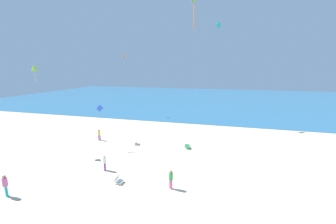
{
  "coord_description": "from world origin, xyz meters",
  "views": [
    {
      "loc": [
        4.53,
        -8.54,
        8.63
      ],
      "look_at": [
        0.0,
        8.54,
        4.95
      ],
      "focal_mm": 22.12,
      "sensor_mm": 36.0,
      "label": 1
    }
  ],
  "objects_px": {
    "kite_lime": "(34,68)",
    "kite_teal": "(219,25)",
    "kite_blue": "(100,109)",
    "person_4": "(171,178)",
    "beach_chair_far_right": "(136,142)",
    "person_3": "(5,184)",
    "person_0": "(105,162)",
    "person_1": "(99,134)",
    "kite_orange": "(123,55)",
    "beach_chair_near_camera": "(188,146)",
    "beach_chair_mid_beach": "(118,180)"
  },
  "relations": [
    {
      "from": "kite_orange",
      "to": "kite_blue",
      "type": "relative_size",
      "value": 1.22
    },
    {
      "from": "person_0",
      "to": "kite_lime",
      "type": "height_order",
      "value": "kite_lime"
    },
    {
      "from": "person_4",
      "to": "kite_blue",
      "type": "xyz_separation_m",
      "value": [
        -9.25,
        5.73,
        3.65
      ]
    },
    {
      "from": "beach_chair_near_camera",
      "to": "kite_teal",
      "type": "xyz_separation_m",
      "value": [
        2.36,
        10.94,
        14.51
      ]
    },
    {
      "from": "person_4",
      "to": "kite_lime",
      "type": "relative_size",
      "value": 0.83
    },
    {
      "from": "kite_orange",
      "to": "kite_blue",
      "type": "xyz_separation_m",
      "value": [
        5.4,
        -16.79,
        -6.6
      ]
    },
    {
      "from": "person_3",
      "to": "kite_orange",
      "type": "height_order",
      "value": "kite_orange"
    },
    {
      "from": "kite_blue",
      "to": "kite_teal",
      "type": "distance_m",
      "value": 20.34
    },
    {
      "from": "person_1",
      "to": "beach_chair_mid_beach",
      "type": "bearing_deg",
      "value": -178.2
    },
    {
      "from": "kite_blue",
      "to": "kite_teal",
      "type": "bearing_deg",
      "value": 49.14
    },
    {
      "from": "person_0",
      "to": "kite_orange",
      "type": "height_order",
      "value": "kite_orange"
    },
    {
      "from": "beach_chair_near_camera",
      "to": "person_0",
      "type": "xyz_separation_m",
      "value": [
        -6.09,
        -6.82,
        0.56
      ]
    },
    {
      "from": "beach_chair_mid_beach",
      "to": "beach_chair_far_right",
      "type": "bearing_deg",
      "value": 107.93
    },
    {
      "from": "beach_chair_mid_beach",
      "to": "kite_lime",
      "type": "bearing_deg",
      "value": 164.21
    },
    {
      "from": "person_3",
      "to": "kite_lime",
      "type": "height_order",
      "value": "kite_lime"
    },
    {
      "from": "kite_orange",
      "to": "kite_blue",
      "type": "height_order",
      "value": "kite_orange"
    },
    {
      "from": "person_0",
      "to": "kite_blue",
      "type": "height_order",
      "value": "kite_blue"
    },
    {
      "from": "beach_chair_far_right",
      "to": "person_0",
      "type": "height_order",
      "value": "person_0"
    },
    {
      "from": "person_3",
      "to": "person_4",
      "type": "distance_m",
      "value": 11.37
    },
    {
      "from": "beach_chair_far_right",
      "to": "person_0",
      "type": "xyz_separation_m",
      "value": [
        -0.03,
        -6.54,
        0.53
      ]
    },
    {
      "from": "kite_blue",
      "to": "person_1",
      "type": "bearing_deg",
      "value": 129.14
    },
    {
      "from": "person_4",
      "to": "beach_chair_near_camera",
      "type": "bearing_deg",
      "value": -141.33
    },
    {
      "from": "beach_chair_far_right",
      "to": "kite_orange",
      "type": "bearing_deg",
      "value": 83.26
    },
    {
      "from": "beach_chair_near_camera",
      "to": "beach_chair_far_right",
      "type": "distance_m",
      "value": 6.06
    },
    {
      "from": "kite_orange",
      "to": "kite_lime",
      "type": "distance_m",
      "value": 19.16
    },
    {
      "from": "beach_chair_mid_beach",
      "to": "person_0",
      "type": "relative_size",
      "value": 0.47
    },
    {
      "from": "person_1",
      "to": "person_3",
      "type": "distance_m",
      "value": 11.78
    },
    {
      "from": "beach_chair_mid_beach",
      "to": "kite_blue",
      "type": "xyz_separation_m",
      "value": [
        -5.14,
        6.0,
        4.22
      ]
    },
    {
      "from": "kite_orange",
      "to": "kite_lime",
      "type": "xyz_separation_m",
      "value": [
        -0.21,
        -19.02,
        -2.33
      ]
    },
    {
      "from": "person_3",
      "to": "person_1",
      "type": "bearing_deg",
      "value": 25.9
    },
    {
      "from": "beach_chair_far_right",
      "to": "person_1",
      "type": "relative_size",
      "value": 0.61
    },
    {
      "from": "kite_blue",
      "to": "kite_lime",
      "type": "distance_m",
      "value": 7.39
    },
    {
      "from": "person_1",
      "to": "kite_blue",
      "type": "relative_size",
      "value": 1.06
    },
    {
      "from": "kite_teal",
      "to": "kite_lime",
      "type": "bearing_deg",
      "value": -137.78
    },
    {
      "from": "person_1",
      "to": "kite_teal",
      "type": "xyz_separation_m",
      "value": [
        13.32,
        11.04,
        13.96
      ]
    },
    {
      "from": "beach_chair_near_camera",
      "to": "person_3",
      "type": "height_order",
      "value": "person_3"
    },
    {
      "from": "kite_blue",
      "to": "kite_lime",
      "type": "xyz_separation_m",
      "value": [
        -5.6,
        -2.23,
        4.28
      ]
    },
    {
      "from": "beach_chair_mid_beach",
      "to": "kite_blue",
      "type": "bearing_deg",
      "value": 134.16
    },
    {
      "from": "person_4",
      "to": "kite_blue",
      "type": "height_order",
      "value": "kite_blue"
    },
    {
      "from": "kite_orange",
      "to": "kite_lime",
      "type": "height_order",
      "value": "kite_orange"
    },
    {
      "from": "kite_teal",
      "to": "beach_chair_far_right",
      "type": "bearing_deg",
      "value": -126.89
    },
    {
      "from": "person_0",
      "to": "kite_teal",
      "type": "xyz_separation_m",
      "value": [
        8.44,
        17.75,
        13.95
      ]
    },
    {
      "from": "beach_chair_far_right",
      "to": "person_3",
      "type": "relative_size",
      "value": 0.53
    },
    {
      "from": "beach_chair_mid_beach",
      "to": "kite_teal",
      "type": "relative_size",
      "value": 0.34
    },
    {
      "from": "kite_lime",
      "to": "person_0",
      "type": "bearing_deg",
      "value": -14.52
    },
    {
      "from": "person_0",
      "to": "person_4",
      "type": "distance_m",
      "value": 6.33
    },
    {
      "from": "kite_lime",
      "to": "kite_teal",
      "type": "bearing_deg",
      "value": 42.22
    },
    {
      "from": "person_1",
      "to": "kite_teal",
      "type": "distance_m",
      "value": 22.23
    },
    {
      "from": "person_3",
      "to": "kite_blue",
      "type": "height_order",
      "value": "kite_blue"
    },
    {
      "from": "person_0",
      "to": "kite_lime",
      "type": "relative_size",
      "value": 0.79
    }
  ]
}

